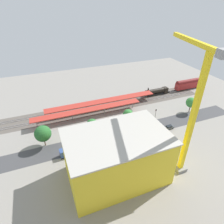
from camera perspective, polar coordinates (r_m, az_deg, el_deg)
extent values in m
plane|color=gray|center=(86.30, 3.65, -4.84)|extent=(176.89, 176.89, 0.00)
cube|color=#5B544C|center=(103.26, -1.33, 1.84)|extent=(110.65, 13.83, 0.01)
cube|color=#424244|center=(83.59, 4.72, -6.25)|extent=(110.62, 9.75, 0.01)
cube|color=#9E9EA8|center=(105.86, -1.94, 2.73)|extent=(110.56, 0.87, 0.12)
cube|color=#9E9EA8|center=(104.67, -1.67, 2.38)|extent=(110.56, 0.87, 0.12)
cube|color=#9E9EA8|center=(101.68, -0.98, 1.46)|extent=(110.56, 0.87, 0.12)
cube|color=#9E9EA8|center=(100.51, -0.70, 1.07)|extent=(110.56, 0.87, 0.12)
cube|color=#B73328|center=(92.29, -7.07, 0.69)|extent=(53.26, 4.69, 0.36)
cylinder|color=slate|center=(100.89, 6.22, 2.18)|extent=(0.30, 0.30, 3.98)
cylinder|color=slate|center=(95.30, -2.36, 0.47)|extent=(0.30, 0.30, 3.98)
cylinder|color=slate|center=(92.17, -11.76, -1.41)|extent=(0.30, 0.30, 3.98)
cylinder|color=slate|center=(91.75, -21.54, -3.33)|extent=(0.30, 0.30, 3.98)
cube|color=#B73328|center=(100.13, -2.90, 3.25)|extent=(58.98, 5.25, 0.32)
cylinder|color=slate|center=(111.30, 10.19, 4.68)|extent=(0.30, 0.30, 3.60)
cylinder|color=slate|center=(103.84, 1.75, 3.14)|extent=(0.30, 0.30, 3.60)
cylinder|color=slate|center=(99.00, -7.71, 1.34)|extent=(0.30, 0.30, 3.60)
cylinder|color=slate|center=(97.20, -17.81, -0.63)|extent=(0.30, 0.30, 3.60)
cube|color=black|center=(118.72, 13.30, 5.38)|extent=(16.12, 2.59, 1.00)
cylinder|color=black|center=(117.24, 12.88, 6.11)|extent=(13.53, 2.85, 2.76)
cube|color=black|center=(121.20, 15.54, 6.29)|extent=(2.61, 2.98, 3.59)
cylinder|color=black|center=(113.68, 10.77, 6.70)|extent=(0.70, 0.70, 1.40)
cube|color=black|center=(131.78, 21.37, 6.58)|extent=(15.29, 2.54, 0.60)
cube|color=maroon|center=(130.92, 21.56, 7.48)|extent=(16.99, 3.16, 3.97)
cylinder|color=maroon|center=(130.11, 21.75, 8.37)|extent=(16.31, 3.16, 3.05)
cube|color=black|center=(89.36, 16.57, -4.74)|extent=(3.91, 1.76, 0.30)
cube|color=#474C51|center=(89.05, 16.62, -4.45)|extent=(4.64, 1.85, 0.80)
cube|color=#1E2328|center=(88.65, 16.69, -4.08)|extent=(2.62, 1.59, 0.60)
cube|color=black|center=(86.57, 12.96, -5.44)|extent=(3.83, 1.89, 0.30)
cube|color=silver|center=(86.24, 13.00, -5.15)|extent=(4.55, 1.99, 0.82)
cube|color=#1E2328|center=(85.84, 13.06, -4.77)|extent=(2.57, 1.70, 0.57)
cube|color=black|center=(83.77, 9.27, -6.39)|extent=(3.80, 1.85, 0.30)
cube|color=gray|center=(83.43, 9.30, -6.08)|extent=(4.52, 1.94, 0.85)
cube|color=#1E2328|center=(82.98, 9.35, -5.66)|extent=(2.55, 1.68, 0.67)
cube|color=black|center=(80.71, 5.33, -7.74)|extent=(3.40, 1.72, 0.30)
cube|color=silver|center=(80.39, 5.34, -7.45)|extent=(4.05, 1.80, 0.74)
cube|color=#1E2328|center=(79.96, 5.37, -7.07)|extent=(2.28, 1.56, 0.62)
cube|color=black|center=(78.72, 0.93, -8.76)|extent=(3.49, 1.89, 0.30)
cube|color=silver|center=(78.36, 0.94, -8.45)|extent=(4.14, 1.99, 0.84)
cube|color=#1E2328|center=(77.91, 0.94, -8.05)|extent=(2.34, 1.70, 0.56)
cube|color=black|center=(77.14, -2.99, -9.81)|extent=(3.50, 1.93, 0.30)
cube|color=gray|center=(76.76, -3.01, -9.48)|extent=(4.16, 2.04, 0.86)
cube|color=#1E2328|center=(76.26, -3.02, -9.04)|extent=(2.36, 1.73, 0.69)
cube|color=yellow|center=(60.94, 1.47, -13.35)|extent=(30.33, 19.52, 16.04)
cube|color=#B7B2A8|center=(55.47, 1.58, -7.30)|extent=(30.93, 20.12, 0.40)
cube|color=gray|center=(71.82, 19.53, -15.43)|extent=(3.60, 3.60, 1.20)
cube|color=yellow|center=(59.94, 22.74, -2.56)|extent=(1.40, 1.40, 39.72)
cube|color=yellow|center=(59.61, 22.97, 18.88)|extent=(6.70, 23.02, 1.20)
cube|color=gray|center=(48.79, 30.21, 14.81)|extent=(2.51, 2.81, 2.00)
cube|color=black|center=(75.76, -2.38, -10.61)|extent=(9.78, 2.31, 0.50)
cube|color=silver|center=(75.01, -1.60, -9.51)|extent=(7.58, 2.49, 2.61)
cube|color=maroon|center=(73.93, -5.18, -10.47)|extent=(2.26, 2.37, 2.45)
cube|color=black|center=(74.87, -11.82, -12.03)|extent=(8.83, 2.79, 0.50)
cube|color=silver|center=(73.96, -11.08, -10.93)|extent=(6.53, 2.92, 2.64)
cube|color=#334C8C|center=(73.55, -14.41, -11.75)|extent=(2.45, 2.69, 2.59)
cylinder|color=brown|center=(80.54, -19.44, -8.35)|extent=(0.38, 0.38, 3.56)
sphere|color=#28662D|center=(78.16, -19.95, -6.08)|extent=(6.38, 6.38, 6.38)
cylinder|color=brown|center=(87.79, 4.71, -2.64)|extent=(0.37, 0.37, 3.88)
sphere|color=#38843D|center=(85.86, 4.81, -0.67)|extent=(4.61, 4.61, 4.61)
cylinder|color=brown|center=(104.71, 22.15, 0.91)|extent=(0.37, 0.37, 3.66)
sphere|color=#38843D|center=(103.06, 22.54, 2.64)|extent=(5.08, 5.08, 5.08)
cylinder|color=brown|center=(82.16, -5.81, -5.76)|extent=(0.57, 0.57, 3.02)
sphere|color=#2D7233|center=(80.19, -5.94, -3.86)|extent=(5.23, 5.23, 5.23)
cylinder|color=#333333|center=(92.23, 12.80, -1.08)|extent=(0.16, 0.16, 5.18)
cube|color=black|center=(90.68, 13.02, 0.55)|extent=(0.36, 0.36, 0.90)
sphere|color=red|center=(90.57, 12.91, 0.52)|extent=(0.20, 0.20, 0.20)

